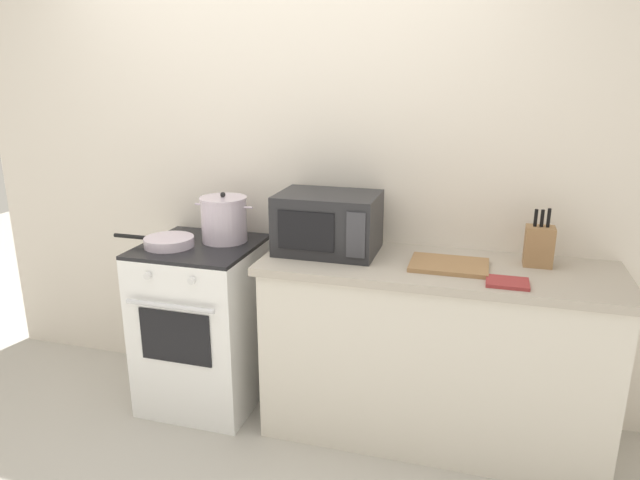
{
  "coord_description": "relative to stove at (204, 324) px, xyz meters",
  "views": [
    {
      "loc": [
        1.08,
        -2.0,
        1.81
      ],
      "look_at": [
        0.32,
        0.6,
        1.0
      ],
      "focal_mm": 32.04,
      "sensor_mm": 36.0,
      "label": 1
    }
  ],
  "objects": [
    {
      "name": "ground_plane",
      "position": [
        0.35,
        -0.6,
        -0.46
      ],
      "size": [
        10.0,
        10.0,
        0.0
      ],
      "primitive_type": "plane",
      "color": "#B2ADA3"
    },
    {
      "name": "back_wall",
      "position": [
        0.65,
        0.37,
        0.79
      ],
      "size": [
        4.4,
        0.1,
        2.5
      ],
      "primitive_type": "cube",
      "color": "silver",
      "rests_on": "ground_plane"
    },
    {
      "name": "lower_cabinet_right",
      "position": [
        1.25,
        0.02,
        -0.02
      ],
      "size": [
        1.64,
        0.56,
        0.88
      ],
      "primitive_type": "cube",
      "color": "beige",
      "rests_on": "ground_plane"
    },
    {
      "name": "countertop_right",
      "position": [
        1.25,
        0.02,
        0.44
      ],
      "size": [
        1.7,
        0.6,
        0.04
      ],
      "primitive_type": "cube",
      "color": "#ADA393",
      "rests_on": "lower_cabinet_right"
    },
    {
      "name": "stove",
      "position": [
        0.0,
        0.0,
        0.0
      ],
      "size": [
        0.6,
        0.64,
        0.92
      ],
      "color": "white",
      "rests_on": "ground_plane"
    },
    {
      "name": "stock_pot",
      "position": [
        0.11,
        0.1,
        0.58
      ],
      "size": [
        0.33,
        0.25,
        0.27
      ],
      "color": "silver",
      "rests_on": "stove"
    },
    {
      "name": "frying_pan",
      "position": [
        -0.14,
        -0.07,
        0.48
      ],
      "size": [
        0.46,
        0.26,
        0.05
      ],
      "color": "silver",
      "rests_on": "stove"
    },
    {
      "name": "microwave",
      "position": [
        0.69,
        0.08,
        0.61
      ],
      "size": [
        0.5,
        0.37,
        0.3
      ],
      "color": "#232326",
      "rests_on": "countertop_right"
    },
    {
      "name": "cutting_board",
      "position": [
        1.3,
        0.0,
        0.47
      ],
      "size": [
        0.36,
        0.26,
        0.02
      ],
      "primitive_type": "cube",
      "color": "#997047",
      "rests_on": "countertop_right"
    },
    {
      "name": "knife_block",
      "position": [
        1.7,
        0.14,
        0.56
      ],
      "size": [
        0.13,
        0.1,
        0.28
      ],
      "color": "#997047",
      "rests_on": "countertop_right"
    },
    {
      "name": "oven_mitt",
      "position": [
        1.56,
        -0.16,
        0.47
      ],
      "size": [
        0.18,
        0.14,
        0.02
      ],
      "primitive_type": "cube",
      "color": "#993333",
      "rests_on": "countertop_right"
    }
  ]
}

